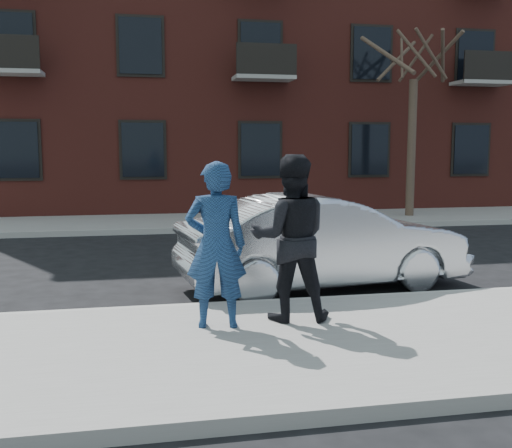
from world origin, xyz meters
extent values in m
plane|color=black|center=(0.00, 0.00, 0.00)|extent=(100.00, 100.00, 0.00)
cube|color=gray|center=(0.00, -0.25, 0.07)|extent=(50.00, 3.50, 0.15)
cube|color=#999691|center=(0.00, 1.55, 0.07)|extent=(50.00, 0.10, 0.15)
cube|color=gray|center=(0.00, 11.25, 0.07)|extent=(50.00, 3.50, 0.15)
cube|color=#999691|center=(0.00, 9.45, 0.07)|extent=(50.00, 0.10, 0.15)
cube|color=maroon|center=(2.00, 18.00, 6.00)|extent=(24.00, 10.00, 12.00)
cube|color=black|center=(-7.50, 12.94, 2.20)|extent=(1.30, 0.06, 1.70)
cube|color=black|center=(3.90, 12.94, 2.20)|extent=(1.30, 0.06, 1.70)
cube|color=black|center=(-7.50, 12.94, 5.40)|extent=(1.30, 0.06, 1.70)
cube|color=black|center=(3.90, 12.94, 5.40)|extent=(1.30, 0.06, 1.70)
cylinder|color=#35281F|center=(4.50, 11.00, 2.25)|extent=(0.26, 0.26, 4.20)
imported|color=#B7BABF|center=(-0.98, 2.66, 0.76)|extent=(4.81, 2.25, 1.53)
imported|color=navy|center=(-3.00, 0.46, 1.14)|extent=(0.77, 0.55, 1.97)
cube|color=black|center=(-3.02, 0.68, 1.36)|extent=(0.08, 0.13, 0.08)
imported|color=black|center=(-2.06, 0.60, 1.17)|extent=(1.10, 0.91, 2.05)
cube|color=black|center=(-2.18, 0.80, 1.28)|extent=(0.07, 0.14, 0.06)
camera|label=1|loc=(-3.88, -6.46, 2.28)|focal=42.00mm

